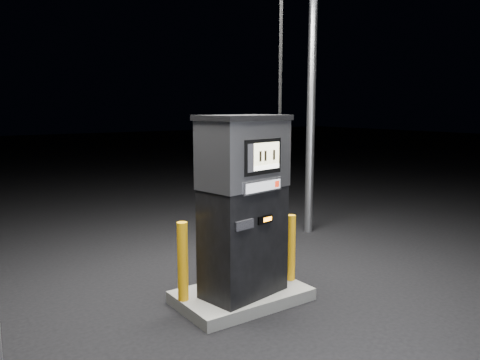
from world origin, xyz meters
TOP-DOWN VIEW (x-y plane):
  - ground at (0.00, 0.00)m, footprint 80.00×80.00m
  - pump_island at (0.00, 0.00)m, footprint 1.60×1.00m
  - fuel_dispenser at (-0.03, -0.09)m, footprint 1.25×0.83m
  - bollard_left at (-0.74, 0.15)m, footprint 0.15×0.15m
  - bollard_right at (0.74, -0.07)m, footprint 0.13×0.13m

SIDE VIEW (x-z plane):
  - ground at x=0.00m, z-range 0.00..0.00m
  - pump_island at x=0.00m, z-range 0.00..0.15m
  - bollard_right at x=0.74m, z-range 0.15..1.03m
  - bollard_left at x=-0.74m, z-range 0.15..1.10m
  - fuel_dispenser at x=-0.03m, z-range -0.99..3.52m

